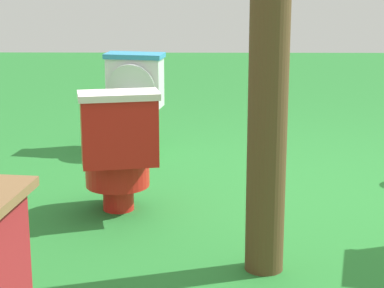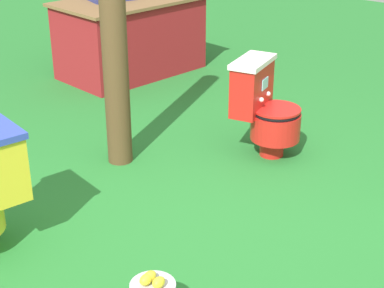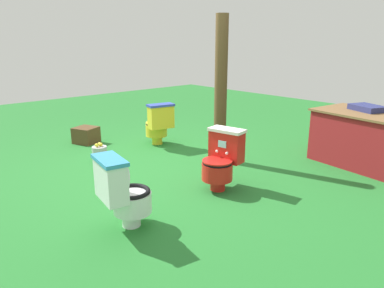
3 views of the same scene
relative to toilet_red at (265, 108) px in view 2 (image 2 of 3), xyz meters
name	(u,v)px [view 2 (image 2 of 3)]	position (x,y,z in m)	size (l,w,h in m)	color
ground	(193,224)	(-1.13, -0.21, -0.37)	(14.00, 14.00, 0.00)	#26752D
toilet_red	(265,108)	(0.00, 0.00, 0.00)	(0.49, 0.56, 0.73)	red
vendor_table	(130,36)	(0.82, 2.13, 0.02)	(1.56, 1.04, 0.85)	maroon
wooden_post	(113,21)	(-0.76, 0.76, 0.68)	(0.18, 0.18, 2.10)	brown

